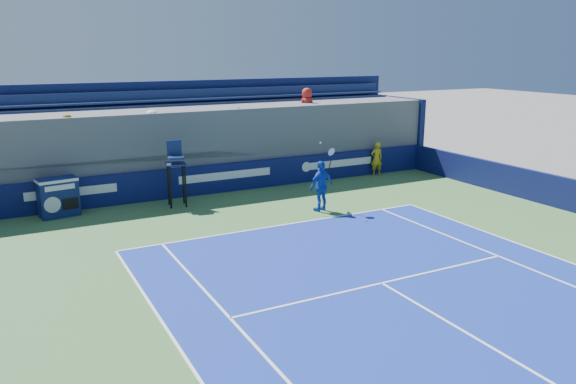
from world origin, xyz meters
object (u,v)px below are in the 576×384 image
umpire_chair (176,166)px  tennis_player (321,186)px  match_clock (58,196)px  ball_person (377,159)px

umpire_chair → tennis_player: (4.45, -3.12, -0.58)m
match_clock → tennis_player: bearing=-23.5°
match_clock → umpire_chair: (4.11, -0.60, 0.79)m
ball_person → match_clock: bearing=12.1°
ball_person → tennis_player: size_ratio=0.61×
tennis_player → ball_person: bearing=36.4°
match_clock → umpire_chair: 4.22m
ball_person → match_clock: ball_person is taller
ball_person → umpire_chair: bearing=16.0°
match_clock → umpire_chair: bearing=-8.3°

